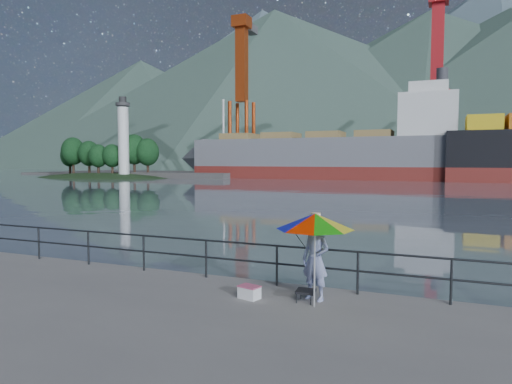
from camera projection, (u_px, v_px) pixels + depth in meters
ground at (7, 359)px, 7.75m from camera, size 24.00×11.00×0.50m
harbor_water at (419, 171)px, 130.80m from camera, size 500.00×280.00×0.00m
far_dock at (461, 176)px, 92.88m from camera, size 200.00×40.00×0.40m
guardrail at (174, 255)px, 12.49m from camera, size 22.00×0.06×1.03m
lighthouse_islet at (103, 175)px, 89.05m from camera, size 48.00×26.40×19.20m
fisherman at (315, 260)px, 10.16m from camera, size 0.77×0.62×1.82m
beach_umbrella at (315, 221)px, 9.59m from camera, size 1.99×1.99×2.01m
folding_stool at (306, 296)px, 10.04m from camera, size 0.44×0.44×0.27m
cooler_bag at (249, 293)px, 10.30m from camera, size 0.52×0.41×0.26m
fishing_rod at (307, 285)px, 11.38m from camera, size 0.19×1.69×1.20m
bulk_carrier at (341, 154)px, 80.99m from camera, size 50.88×8.81×14.50m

